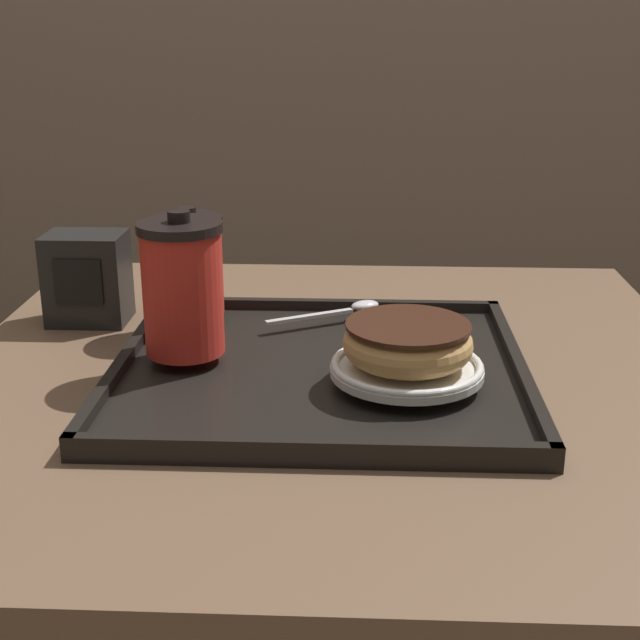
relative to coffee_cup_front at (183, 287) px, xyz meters
name	(u,v)px	position (x,y,z in m)	size (l,w,h in m)	color
cafe_table	(329,521)	(0.15, 0.01, -0.28)	(0.82, 0.82, 0.73)	brown
serving_tray	(320,371)	(0.14, -0.01, -0.09)	(0.42, 0.39, 0.02)	black
coffee_cup_front	(183,287)	(0.00, 0.00, 0.00)	(0.09, 0.09, 0.15)	red
coffee_cup_rear	(189,264)	(-0.02, 0.13, -0.01)	(0.08, 0.08, 0.13)	red
plate_with_chocolate_donut	(407,368)	(0.23, -0.05, -0.06)	(0.15, 0.15, 0.01)	white
donut_chocolate_glazed	(408,342)	(0.23, -0.05, -0.04)	(0.13, 0.13, 0.04)	tan
spoon	(349,308)	(0.17, 0.14, -0.07)	(0.14, 0.08, 0.01)	silver
napkin_dispenser	(87,278)	(-0.15, 0.16, -0.04)	(0.09, 0.07, 0.11)	black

